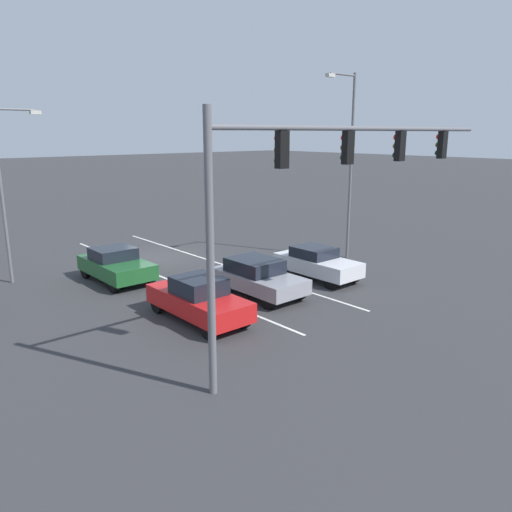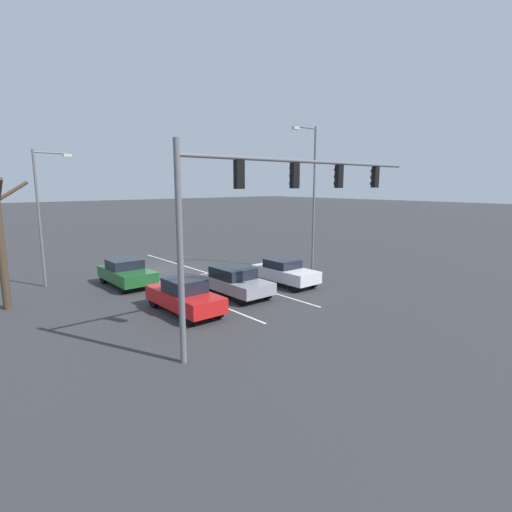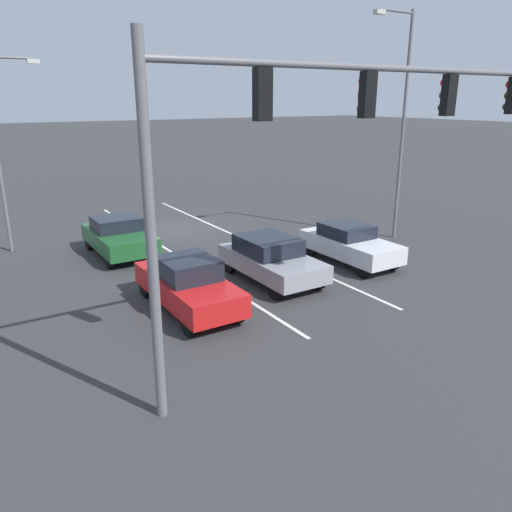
{
  "view_description": "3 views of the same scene",
  "coord_description": "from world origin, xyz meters",
  "px_view_note": "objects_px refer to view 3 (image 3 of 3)",
  "views": [
    {
      "loc": [
        12.87,
        22.83,
        6.42
      ],
      "look_at": [
        0.06,
        8.09,
        1.59
      ],
      "focal_mm": 35.0,
      "sensor_mm": 36.0,
      "label": 1
    },
    {
      "loc": [
        12.17,
        24.2,
        5.69
      ],
      "look_at": [
        -0.84,
        8.79,
        2.05
      ],
      "focal_mm": 28.0,
      "sensor_mm": 36.0,
      "label": 2
    },
    {
      "loc": [
        9.08,
        21.56,
        5.94
      ],
      "look_at": [
        0.93,
        8.61,
        1.09
      ],
      "focal_mm": 35.0,
      "sensor_mm": 36.0,
      "label": 3
    }
  ],
  "objects_px": {
    "car_red_rightlane_front": "(188,284)",
    "car_silver_leftlane_front": "(349,243)",
    "traffic_signal_gantry": "(339,127)",
    "street_lamp_left_shoulder": "(401,115)",
    "street_lamp_right_shoulder": "(2,141)",
    "car_gray_midlane_front": "(271,258)",
    "car_darkgreen_rightlane_second": "(119,236)"
  },
  "relations": [
    {
      "from": "car_silver_leftlane_front",
      "to": "traffic_signal_gantry",
      "type": "xyz_separation_m",
      "value": [
        5.37,
        5.2,
        4.62
      ]
    },
    {
      "from": "car_silver_leftlane_front",
      "to": "street_lamp_left_shoulder",
      "type": "height_order",
      "value": "street_lamp_left_shoulder"
    },
    {
      "from": "traffic_signal_gantry",
      "to": "car_gray_midlane_front",
      "type": "bearing_deg",
      "value": -109.31
    },
    {
      "from": "car_red_rightlane_front",
      "to": "car_darkgreen_rightlane_second",
      "type": "relative_size",
      "value": 1.08
    },
    {
      "from": "car_red_rightlane_front",
      "to": "car_silver_leftlane_front",
      "type": "height_order",
      "value": "car_red_rightlane_front"
    },
    {
      "from": "car_silver_leftlane_front",
      "to": "street_lamp_left_shoulder",
      "type": "xyz_separation_m",
      "value": [
        -3.93,
        -1.59,
        4.55
      ]
    },
    {
      "from": "car_gray_midlane_front",
      "to": "car_red_rightlane_front",
      "type": "distance_m",
      "value": 3.5
    },
    {
      "from": "car_red_rightlane_front",
      "to": "traffic_signal_gantry",
      "type": "bearing_deg",
      "value": 109.84
    },
    {
      "from": "car_red_rightlane_front",
      "to": "street_lamp_left_shoulder",
      "type": "distance_m",
      "value": 12.03
    },
    {
      "from": "car_silver_leftlane_front",
      "to": "traffic_signal_gantry",
      "type": "relative_size",
      "value": 0.33
    },
    {
      "from": "car_darkgreen_rightlane_second",
      "to": "street_lamp_right_shoulder",
      "type": "relative_size",
      "value": 0.53
    },
    {
      "from": "traffic_signal_gantry",
      "to": "street_lamp_left_shoulder",
      "type": "distance_m",
      "value": 11.52
    },
    {
      "from": "street_lamp_right_shoulder",
      "to": "car_red_rightlane_front",
      "type": "bearing_deg",
      "value": 110.43
    },
    {
      "from": "car_darkgreen_rightlane_second",
      "to": "car_red_rightlane_front",
      "type": "bearing_deg",
      "value": 90.37
    },
    {
      "from": "car_gray_midlane_front",
      "to": "car_darkgreen_rightlane_second",
      "type": "distance_m",
      "value": 6.58
    },
    {
      "from": "street_lamp_right_shoulder",
      "to": "street_lamp_left_shoulder",
      "type": "xyz_separation_m",
      "value": [
        -14.31,
        6.79,
        0.91
      ]
    },
    {
      "from": "car_darkgreen_rightlane_second",
      "to": "street_lamp_left_shoulder",
      "type": "bearing_deg",
      "value": 159.93
    },
    {
      "from": "car_darkgreen_rightlane_second",
      "to": "traffic_signal_gantry",
      "type": "relative_size",
      "value": 0.33
    },
    {
      "from": "car_gray_midlane_front",
      "to": "street_lamp_left_shoulder",
      "type": "height_order",
      "value": "street_lamp_left_shoulder"
    },
    {
      "from": "street_lamp_right_shoulder",
      "to": "traffic_signal_gantry",
      "type": "bearing_deg",
      "value": 110.24
    },
    {
      "from": "car_gray_midlane_front",
      "to": "car_silver_leftlane_front",
      "type": "xyz_separation_m",
      "value": [
        -3.55,
        -0.01,
        -0.03
      ]
    },
    {
      "from": "car_silver_leftlane_front",
      "to": "street_lamp_left_shoulder",
      "type": "relative_size",
      "value": 0.44
    },
    {
      "from": "traffic_signal_gantry",
      "to": "street_lamp_left_shoulder",
      "type": "bearing_deg",
      "value": -143.88
    },
    {
      "from": "traffic_signal_gantry",
      "to": "street_lamp_right_shoulder",
      "type": "bearing_deg",
      "value": -69.76
    },
    {
      "from": "car_darkgreen_rightlane_second",
      "to": "street_lamp_right_shoulder",
      "type": "bearing_deg",
      "value": -39.66
    },
    {
      "from": "car_silver_leftlane_front",
      "to": "car_darkgreen_rightlane_second",
      "type": "bearing_deg",
      "value": -38.56
    },
    {
      "from": "car_silver_leftlane_front",
      "to": "traffic_signal_gantry",
      "type": "bearing_deg",
      "value": 44.08
    },
    {
      "from": "car_silver_leftlane_front",
      "to": "street_lamp_right_shoulder",
      "type": "relative_size",
      "value": 0.54
    },
    {
      "from": "traffic_signal_gantry",
      "to": "street_lamp_right_shoulder",
      "type": "relative_size",
      "value": 1.63
    },
    {
      "from": "car_gray_midlane_front",
      "to": "street_lamp_left_shoulder",
      "type": "bearing_deg",
      "value": -167.95
    },
    {
      "from": "car_red_rightlane_front",
      "to": "traffic_signal_gantry",
      "type": "distance_m",
      "value": 6.57
    },
    {
      "from": "car_silver_leftlane_front",
      "to": "street_lamp_left_shoulder",
      "type": "distance_m",
      "value": 6.22
    }
  ]
}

